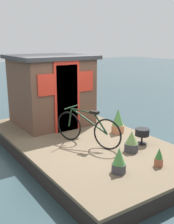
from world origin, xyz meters
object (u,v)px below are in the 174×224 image
Objects in this scene: houseboat_cabin at (51,89)px; potted_plant_ivy at (159,158)px; potted_plant_sage at (119,161)px; potted_plant_mint at (118,121)px; potted_plant_basil at (132,142)px; bicycle at (87,128)px; charcoal_grill at (142,133)px.

houseboat_cabin is 5.83× the size of potted_plant_ivy.
potted_plant_mint reaches higher than potted_plant_sage.
houseboat_cabin is 2.96m from potted_plant_basil.
potted_plant_mint is at bearing -39.65° from potted_plant_sage.
bicycle is at bearing 102.30° from potted_plant_mint.
potted_plant_ivy is at bearing -163.30° from bicycle.
potted_plant_sage reaches higher than potted_plant_ivy.
potted_plant_basil is at bearing -171.30° from houseboat_cabin.
potted_plant_mint is 1.99m from potted_plant_ivy.
houseboat_cabin is 3.74m from potted_plant_ivy.
houseboat_cabin is 3.51m from potted_plant_sage.
potted_plant_mint is (1.67, -1.38, 0.07)m from potted_plant_sage.
potted_plant_basil reaches higher than potted_plant_ivy.
bicycle is 1.25m from charcoal_grill.
potted_plant_sage is at bearing 119.92° from charcoal_grill.
potted_plant_ivy is at bearing -105.79° from potted_plant_sage.
bicycle is at bearing 16.70° from potted_plant_ivy.
potted_plant_basil is (0.58, -0.84, -0.01)m from potted_plant_sage.
potted_plant_mint is at bearing -26.54° from potted_plant_basil.
houseboat_cabin is 5.82× the size of charcoal_grill.
houseboat_cabin is 1.29× the size of bicycle.
charcoal_grill is (-2.64, -0.93, -0.70)m from houseboat_cabin.
bicycle is (-1.98, 0.12, -0.58)m from houseboat_cabin.
bicycle reaches higher than charcoal_grill.
bicycle reaches higher than potted_plant_basil.
bicycle is 4.52× the size of potted_plant_ivy.
potted_plant_basil is 0.80m from potted_plant_ivy.
potted_plant_mint is (1.09, -0.54, 0.09)m from potted_plant_basil.
houseboat_cabin reaches higher than potted_plant_sage.
potted_plant_basil is at bearing -3.92° from potted_plant_ivy.
houseboat_cabin is 2.11m from potted_plant_mint.
houseboat_cabin reaches higher than potted_plant_basil.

